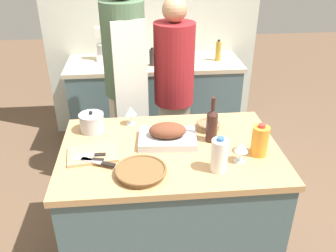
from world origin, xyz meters
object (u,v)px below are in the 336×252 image
at_px(mixing_bowl, 208,125).
at_px(wine_glass_left, 241,148).
at_px(stock_pot, 92,122).
at_px(knife_paring, 92,155).
at_px(knife_chef, 99,162).
at_px(wine_bottle_green, 212,124).
at_px(milk_jug, 219,155).
at_px(wine_glass_right, 131,111).
at_px(person_cook_aproned, 126,77).
at_px(knife_bread, 90,159).
at_px(condiment_bottle_tall, 152,57).
at_px(person_cook_guest, 174,88).
at_px(juice_jug, 260,141).
at_px(wicker_basket, 141,171).
at_px(condiment_bottle_short, 218,51).
at_px(stand_mixer, 106,46).
at_px(cutting_board, 93,154).
at_px(roasting_pan, 168,135).

relative_size(mixing_bowl, wine_glass_left, 1.27).
bearing_deg(stock_pot, knife_paring, -85.44).
bearing_deg(knife_chef, wine_bottle_green, 17.14).
bearing_deg(knife_chef, milk_jug, -8.97).
bearing_deg(wine_bottle_green, wine_glass_left, -63.85).
height_order(wine_glass_right, person_cook_aproned, person_cook_aproned).
distance_m(mixing_bowl, wine_glass_left, 0.40).
bearing_deg(knife_bread, condiment_bottle_tall, 74.45).
bearing_deg(wine_bottle_green, milk_jug, -94.10).
bearing_deg(mixing_bowl, wine_glass_right, 166.86).
bearing_deg(wine_glass_left, knife_bread, 175.46).
bearing_deg(person_cook_guest, wine_bottle_green, -77.69).
bearing_deg(juice_jug, knife_paring, 177.15).
bearing_deg(person_cook_guest, condiment_bottle_tall, 106.66).
bearing_deg(milk_jug, wicker_basket, -179.55).
xyz_separation_m(wicker_basket, condiment_bottle_short, (0.81, 1.81, 0.09)).
relative_size(wine_glass_right, knife_paring, 0.76).
distance_m(stand_mixer, person_cook_aproned, 0.82).
bearing_deg(stock_pot, knife_chef, -79.76).
bearing_deg(stock_pot, person_cook_aproned, 71.47).
xyz_separation_m(wine_bottle_green, person_cook_guest, (-0.14, 0.83, -0.11)).
bearing_deg(juice_jug, knife_chef, -178.17).
bearing_deg(milk_jug, stand_mixer, 110.11).
distance_m(wicker_basket, condiment_bottle_tall, 1.73).
height_order(milk_jug, person_cook_guest, person_cook_guest).
relative_size(wicker_basket, stand_mixer, 0.87).
distance_m(cutting_board, person_cook_guest, 1.09).
height_order(wine_glass_right, condiment_bottle_tall, condiment_bottle_tall).
distance_m(roasting_pan, knife_bread, 0.49).
distance_m(wicker_basket, condiment_bottle_short, 1.99).
xyz_separation_m(juice_jug, condiment_bottle_short, (0.13, 1.68, 0.02)).
relative_size(condiment_bottle_short, person_cook_aproned, 0.11).
xyz_separation_m(juice_jug, person_cook_guest, (-0.38, 1.01, -0.08)).
xyz_separation_m(knife_chef, condiment_bottle_tall, (0.38, 1.62, 0.07)).
distance_m(knife_chef, knife_bread, 0.06).
distance_m(wicker_basket, wine_bottle_green, 0.55).
height_order(juice_jug, milk_jug, milk_jug).
xyz_separation_m(knife_paring, person_cook_guest, (0.58, 0.96, -0.01)).
distance_m(wine_glass_left, knife_paring, 0.84).
bearing_deg(wicker_basket, condiment_bottle_tall, 84.78).
height_order(cutting_board, wine_bottle_green, wine_bottle_green).
distance_m(mixing_bowl, knife_bread, 0.80).
height_order(person_cook_aproned, person_cook_guest, person_cook_aproned).
distance_m(juice_jug, person_cook_guest, 1.08).
bearing_deg(milk_jug, person_cook_guest, 95.92).
bearing_deg(stand_mixer, cutting_board, -89.44).
bearing_deg(mixing_bowl, knife_paring, -159.27).
relative_size(stock_pot, knife_chef, 0.79).
distance_m(mixing_bowl, wine_glass_right, 0.52).
relative_size(cutting_board, condiment_bottle_short, 1.47).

